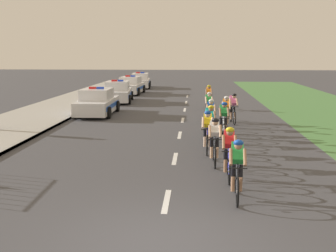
% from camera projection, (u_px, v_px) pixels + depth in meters
% --- Properties ---
extents(ground_plane, '(160.00, 160.00, 0.00)m').
position_uv_depth(ground_plane, '(158.00, 243.00, 7.60)').
color(ground_plane, '#424247').
extents(sidewalk_slab, '(4.20, 60.00, 0.12)m').
position_uv_depth(sidewalk_slab, '(31.00, 118.00, 21.87)').
color(sidewalk_slab, '#A3A099').
rests_on(sidewalk_slab, ground).
extents(kerb_edge, '(0.16, 60.00, 0.13)m').
position_uv_depth(kerb_edge, '(68.00, 118.00, 21.73)').
color(kerb_edge, '#9E9E99').
rests_on(kerb_edge, ground).
extents(lane_markings_centre, '(0.14, 29.60, 0.01)m').
position_uv_depth(lane_markings_centre, '(181.00, 127.00, 19.58)').
color(lane_markings_centre, white).
rests_on(lane_markings_centre, ground).
extents(cyclist_lead, '(0.43, 1.72, 1.56)m').
position_uv_depth(cyclist_lead, '(237.00, 168.00, 9.72)').
color(cyclist_lead, black).
rests_on(cyclist_lead, ground).
extents(cyclist_second, '(0.42, 1.72, 1.56)m').
position_uv_depth(cyclist_second, '(229.00, 152.00, 11.29)').
color(cyclist_second, black).
rests_on(cyclist_second, ground).
extents(cyclist_third, '(0.42, 1.72, 1.56)m').
position_uv_depth(cyclist_third, '(215.00, 140.00, 12.83)').
color(cyclist_third, black).
rests_on(cyclist_third, ground).
extents(cyclist_fourth, '(0.42, 1.72, 1.56)m').
position_uv_depth(cyclist_fourth, '(207.00, 130.00, 14.41)').
color(cyclist_fourth, black).
rests_on(cyclist_fourth, ground).
extents(cyclist_fifth, '(0.45, 1.72, 1.56)m').
position_uv_depth(cyclist_fifth, '(210.00, 123.00, 15.88)').
color(cyclist_fifth, black).
rests_on(cyclist_fifth, ground).
extents(cyclist_sixth, '(0.42, 1.72, 1.56)m').
position_uv_depth(cyclist_sixth, '(224.00, 119.00, 16.89)').
color(cyclist_sixth, black).
rests_on(cyclist_sixth, ground).
extents(cyclist_seventh, '(0.42, 1.72, 1.56)m').
position_uv_depth(cyclist_seventh, '(211.00, 115.00, 17.91)').
color(cyclist_seventh, black).
rests_on(cyclist_seventh, ground).
extents(cyclist_eighth, '(0.42, 1.72, 1.56)m').
position_uv_depth(cyclist_eighth, '(226.00, 111.00, 19.14)').
color(cyclist_eighth, black).
rests_on(cyclist_eighth, ground).
extents(cyclist_ninth, '(0.44, 1.72, 1.56)m').
position_uv_depth(cyclist_ninth, '(209.00, 106.00, 21.10)').
color(cyclist_ninth, black).
rests_on(cyclist_ninth, ground).
extents(cyclist_tenth, '(0.44, 1.72, 1.56)m').
position_uv_depth(cyclist_tenth, '(233.00, 108.00, 20.40)').
color(cyclist_tenth, black).
rests_on(cyclist_tenth, ground).
extents(cyclist_eleventh, '(0.42, 1.72, 1.56)m').
position_uv_depth(cyclist_eleventh, '(209.00, 97.00, 25.65)').
color(cyclist_eleventh, black).
rests_on(cyclist_eleventh, ground).
extents(police_car_nearest, '(2.05, 4.43, 1.59)m').
position_uv_depth(police_car_nearest, '(97.00, 103.00, 23.33)').
color(police_car_nearest, silver).
rests_on(police_car_nearest, ground).
extents(police_car_second, '(2.31, 4.55, 1.59)m').
position_uv_depth(police_car_second, '(118.00, 92.00, 29.48)').
color(police_car_second, silver).
rests_on(police_car_second, ground).
extents(police_car_third, '(2.14, 4.47, 1.59)m').
position_uv_depth(police_car_third, '(131.00, 86.00, 35.31)').
color(police_car_third, white).
rests_on(police_car_third, ground).
extents(police_car_furthest, '(2.25, 4.52, 1.59)m').
position_uv_depth(police_car_furthest, '(140.00, 81.00, 41.42)').
color(police_car_furthest, white).
rests_on(police_car_furthest, ground).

